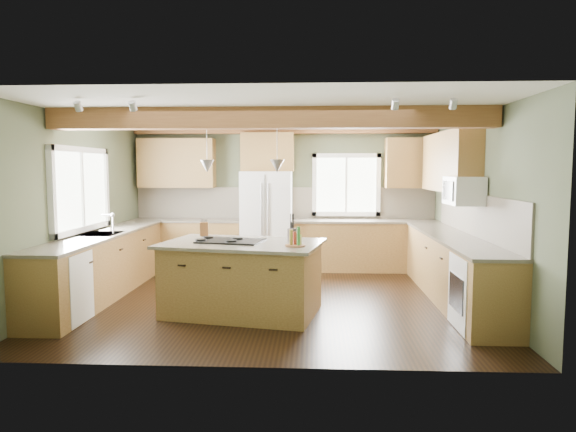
{
  "coord_description": "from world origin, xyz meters",
  "views": [
    {
      "loc": [
        0.55,
        -7.11,
        1.84
      ],
      "look_at": [
        0.18,
        0.3,
        1.16
      ],
      "focal_mm": 32.0,
      "sensor_mm": 36.0,
      "label": 1
    }
  ],
  "objects": [
    {
      "name": "microwave",
      "position": [
        2.58,
        -0.05,
        1.55
      ],
      "size": [
        0.4,
        0.7,
        0.38
      ],
      "primitive_type": "cube",
      "color": "white",
      "rests_on": "wall_right"
    },
    {
      "name": "upper_cab_right",
      "position": [
        2.62,
        0.9,
        1.95
      ],
      "size": [
        0.35,
        2.2,
        0.9
      ],
      "primitive_type": "cube",
      "color": "brown",
      "rests_on": "wall_right"
    },
    {
      "name": "ceiling",
      "position": [
        0.0,
        0.0,
        2.6
      ],
      "size": [
        5.6,
        5.6,
        0.0
      ],
      "primitive_type": "plane",
      "rotation": [
        3.14,
        0.0,
        0.0
      ],
      "color": "silver",
      "rests_on": "wall_back"
    },
    {
      "name": "pendant_left",
      "position": [
        -0.81,
        -0.62,
        1.88
      ],
      "size": [
        0.18,
        0.18,
        0.16
      ],
      "primitive_type": "cone",
      "rotation": [
        3.14,
        0.0,
        0.0
      ],
      "color": "#B2B2B7",
      "rests_on": "ceiling"
    },
    {
      "name": "sink",
      "position": [
        -2.5,
        0.05,
        0.91
      ],
      "size": [
        0.5,
        0.65,
        0.03
      ],
      "primitive_type": "cube",
      "color": "#262628",
      "rests_on": "counter_left"
    },
    {
      "name": "cooktop",
      "position": [
        -0.5,
        -0.68,
        0.93
      ],
      "size": [
        0.88,
        0.67,
        0.02
      ],
      "primitive_type": "cube",
      "rotation": [
        0.0,
        0.0,
        -0.19
      ],
      "color": "black",
      "rests_on": "island_top"
    },
    {
      "name": "pendant_right",
      "position": [
        0.1,
        -0.79,
        1.88
      ],
      "size": [
        0.18,
        0.18,
        0.16
      ],
      "primitive_type": "cone",
      "rotation": [
        3.14,
        0.0,
        0.0
      ],
      "color": "#B2B2B7",
      "rests_on": "ceiling"
    },
    {
      "name": "backsplash_back",
      "position": [
        0.0,
        2.48,
        1.21
      ],
      "size": [
        5.58,
        0.03,
        0.58
      ],
      "primitive_type": "cube",
      "color": "brown",
      "rests_on": "wall_back"
    },
    {
      "name": "base_cab_right",
      "position": [
        2.5,
        0.05,
        0.44
      ],
      "size": [
        0.6,
        3.7,
        0.88
      ],
      "primitive_type": "cube",
      "color": "brown",
      "rests_on": "floor"
    },
    {
      "name": "oven",
      "position": [
        2.49,
        -1.25,
        0.43
      ],
      "size": [
        0.6,
        0.72,
        0.84
      ],
      "primitive_type": "cube",
      "color": "white",
      "rests_on": "floor"
    },
    {
      "name": "dishwasher",
      "position": [
        -2.49,
        -1.25,
        0.43
      ],
      "size": [
        0.6,
        0.6,
        0.84
      ],
      "primitive_type": "cube",
      "color": "white",
      "rests_on": "floor"
    },
    {
      "name": "soffit_trim",
      "position": [
        0.0,
        2.4,
        2.54
      ],
      "size": [
        5.55,
        0.2,
        0.1
      ],
      "primitive_type": "cube",
      "color": "brown",
      "rests_on": "ceiling"
    },
    {
      "name": "faucet",
      "position": [
        -2.32,
        0.05,
        1.05
      ],
      "size": [
        0.02,
        0.02,
        0.28
      ],
      "primitive_type": "cylinder",
      "color": "#B2B2B7",
      "rests_on": "sink"
    },
    {
      "name": "upper_cab_back_left",
      "position": [
        -1.99,
        2.33,
        1.95
      ],
      "size": [
        1.4,
        0.35,
        0.9
      ],
      "primitive_type": "cube",
      "color": "brown",
      "rests_on": "wall_back"
    },
    {
      "name": "base_cab_back_right",
      "position": [
        1.49,
        2.2,
        0.44
      ],
      "size": [
        2.62,
        0.6,
        0.88
      ],
      "primitive_type": "cube",
      "color": "brown",
      "rests_on": "floor"
    },
    {
      "name": "ceiling_beam",
      "position": [
        0.0,
        -0.71,
        2.47
      ],
      "size": [
        5.55,
        0.26,
        0.26
      ],
      "primitive_type": "cube",
      "color": "brown",
      "rests_on": "ceiling"
    },
    {
      "name": "island",
      "position": [
        -0.35,
        -0.71,
        0.44
      ],
      "size": [
        2.02,
        1.45,
        0.88
      ],
      "primitive_type": "cube",
      "rotation": [
        0.0,
        0.0,
        -0.19
      ],
      "color": "brown",
      "rests_on": "floor"
    },
    {
      "name": "base_cab_back_left",
      "position": [
        -1.79,
        2.2,
        0.44
      ],
      "size": [
        2.02,
        0.6,
        0.88
      ],
      "primitive_type": "cube",
      "color": "brown",
      "rests_on": "floor"
    },
    {
      "name": "utensil_crock",
      "position": [
        0.27,
        -0.58,
        1.0
      ],
      "size": [
        0.13,
        0.13,
        0.16
      ],
      "primitive_type": "cylinder",
      "rotation": [
        0.0,
        0.0,
        0.07
      ],
      "color": "#3B342F",
      "rests_on": "island_top"
    },
    {
      "name": "bottle_tray",
      "position": [
        0.33,
        -1.01,
        1.03
      ],
      "size": [
        0.28,
        0.28,
        0.22
      ],
      "primitive_type": null,
      "rotation": [
        0.0,
        0.0,
        -0.16
      ],
      "color": "brown",
      "rests_on": "island_top"
    },
    {
      "name": "window_back",
      "position": [
        1.15,
        2.48,
        1.55
      ],
      "size": [
        1.1,
        0.04,
        1.0
      ],
      "primitive_type": "cube",
      "color": "white",
      "rests_on": "wall_back"
    },
    {
      "name": "base_cab_left",
      "position": [
        -2.5,
        0.05,
        0.44
      ],
      "size": [
        0.6,
        3.7,
        0.88
      ],
      "primitive_type": "cube",
      "color": "brown",
      "rests_on": "floor"
    },
    {
      "name": "counter_back_left",
      "position": [
        -1.79,
        2.2,
        0.9
      ],
      "size": [
        2.06,
        0.64,
        0.04
      ],
      "primitive_type": "cube",
      "color": "#433D31",
      "rests_on": "base_cab_back_left"
    },
    {
      "name": "island_top",
      "position": [
        -0.35,
        -0.71,
        0.9
      ],
      "size": [
        2.17,
        1.6,
        0.04
      ],
      "primitive_type": "cube",
      "rotation": [
        0.0,
        0.0,
        -0.19
      ],
      "color": "#433D31",
      "rests_on": "island"
    },
    {
      "name": "upper_cab_back_corner",
      "position": [
        2.3,
        2.33,
        1.95
      ],
      "size": [
        0.9,
        0.35,
        0.9
      ],
      "primitive_type": "cube",
      "color": "brown",
      "rests_on": "wall_back"
    },
    {
      "name": "knife_block",
      "position": [
        -0.96,
        -0.13,
        1.01
      ],
      "size": [
        0.13,
        0.1,
        0.19
      ],
      "primitive_type": "cube",
      "rotation": [
        0.0,
        0.0,
        0.16
      ],
      "color": "brown",
      "rests_on": "island_top"
    },
    {
      "name": "window_left",
      "position": [
        -2.78,
        0.05,
        1.55
      ],
      "size": [
        0.04,
        1.6,
        1.05
      ],
      "primitive_type": "cube",
      "color": "white",
      "rests_on": "wall_left"
    },
    {
      "name": "wall_right",
      "position": [
        2.8,
        0.0,
        1.3
      ],
      "size": [
        0.0,
        5.0,
        5.0
      ],
      "primitive_type": "plane",
      "rotation": [
        1.57,
        0.0,
        -1.57
      ],
      "color": "#4D563D",
      "rests_on": "ground"
    },
    {
      "name": "counter_left",
      "position": [
        -2.5,
        0.05,
        0.9
      ],
      "size": [
        0.64,
        3.74,
        0.04
      ],
      "primitive_type": "cube",
      "color": "#433D31",
      "rests_on": "base_cab_left"
    },
    {
      "name": "floor",
      "position": [
        0.0,
        0.0,
        0.0
      ],
      "size": [
        5.6,
        5.6,
        0.0
      ],
      "primitive_type": "plane",
      "color": "black",
      "rests_on": "ground"
    },
    {
      "name": "backsplash_right",
      "position": [
        2.78,
        0.05,
        1.21
      ],
      "size": [
        0.03,
        3.7,
        0.58
      ],
      "primitive_type": "cube",
      "color": "brown",
      "rests_on": "wall_right"
    },
    {
      "name": "counter_back_right",
      "position": [
        1.49,
        2.2,
        0.9
      ],
      "size": [
        2.66,
        0.64,
        0.04
      ],
      "primitive_type": "cube",
      "color": "#433D31",
      "rests_on": "base_cab_back_right"
    },
    {
      "name": "wall_back",
      "position": [
        0.0,
        2.5,
        1.3
      ],
      "size": [
        5.6,
        0.0,
        5.6
      ],
      "primitive_type": "plane",
      "rotation": [
        1.57,
        0.0,
        0.0
      ],
      "color": "#4D563D",
      "rests_on": "ground"
    },
    {
      "name": "counter_right",
      "position": [
        2.5,
        0.05,
        0.9
      ],
      "size": [
        0.64,
        3.74,
        0.04
      ],
      "primitive_type": "cube",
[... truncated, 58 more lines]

